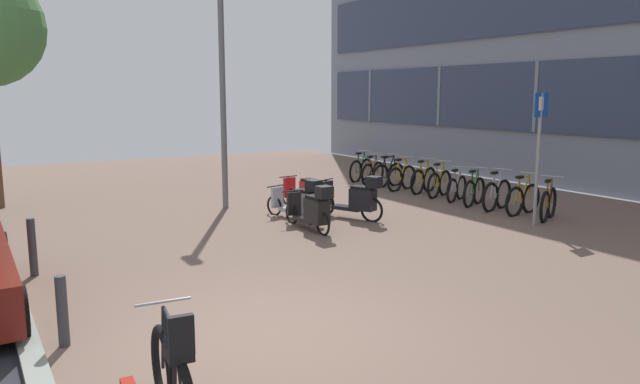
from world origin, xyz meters
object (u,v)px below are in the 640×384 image
at_px(bicycle_rack_09, 373,173).
at_px(parking_sign, 539,145).
at_px(scooter_mid, 300,201).
at_px(bicycle_rack_07, 402,178).
at_px(bicycle_rack_02, 497,195).
at_px(scooter_far, 313,209).
at_px(bicycle_foreground, 169,382).
at_px(bollard_near, 62,311).
at_px(bicycle_rack_04, 457,188).
at_px(lamp_post, 222,80).
at_px(bicycle_rack_06, 424,180).
at_px(bicycle_rack_03, 474,192).
at_px(scooter_near, 306,193).
at_px(bicycle_rack_05, 439,184).
at_px(bicycle_rack_01, 523,199).
at_px(scooter_extra, 356,199).
at_px(bicycle_rack_00, 548,204).
at_px(bollard_far, 32,247).
at_px(bicycle_rack_08, 389,175).
at_px(bicycle_rack_10, 361,170).

distance_m(bicycle_rack_09, parking_sign, 6.79).
bearing_deg(bicycle_rack_09, scooter_mid, -142.22).
height_order(bicycle_rack_07, scooter_mid, bicycle_rack_07).
relative_size(bicycle_rack_02, parking_sign, 0.49).
relative_size(bicycle_rack_07, scooter_far, 0.78).
bearing_deg(bicycle_foreground, bollard_near, 103.03).
bearing_deg(bicycle_rack_04, scooter_mid, 179.94).
relative_size(bicycle_rack_07, lamp_post, 0.25).
xyz_separation_m(bicycle_rack_06, parking_sign, (-0.80, -4.50, 1.36)).
bearing_deg(bicycle_rack_09, parking_sign, -94.84).
xyz_separation_m(bicycle_rack_03, bicycle_rack_09, (-0.06, 4.25, -0.00)).
xyz_separation_m(bicycle_rack_03, scooter_near, (-3.92, 1.70, 0.06)).
bearing_deg(bicycle_rack_09, bicycle_rack_04, -87.67).
distance_m(bicycle_rack_02, bicycle_rack_05, 2.13).
bearing_deg(scooter_near, parking_sign, -51.01).
xyz_separation_m(bicycle_rack_01, scooter_near, (-4.04, 3.11, 0.06)).
bearing_deg(bicycle_rack_09, scooter_extra, -130.07).
bearing_deg(bollard_near, bicycle_rack_06, 29.98).
bearing_deg(bicycle_rack_00, bollard_far, 172.67).
distance_m(bicycle_rack_07, scooter_extra, 4.42).
xyz_separation_m(bicycle_rack_06, scooter_mid, (-4.80, -1.41, 0.07)).
bearing_deg(scooter_extra, bicycle_rack_03, -2.02).
xyz_separation_m(bicycle_rack_04, bicycle_rack_06, (0.09, 1.42, 0.03)).
distance_m(bicycle_foreground, bollard_near, 2.29).
height_order(bicycle_rack_01, bicycle_rack_04, bicycle_rack_01).
relative_size(bicycle_rack_05, bicycle_rack_07, 0.97).
relative_size(scooter_extra, lamp_post, 0.31).
distance_m(bicycle_rack_08, scooter_far, 6.34).
bearing_deg(bicycle_rack_02, bicycle_rack_08, 90.34).
bearing_deg(bicycle_rack_01, lamp_post, 142.55).
bearing_deg(bicycle_rack_01, bicycle_foreground, -154.53).
height_order(bicycle_foreground, lamp_post, lamp_post).
bearing_deg(bicycle_rack_10, bicycle_rack_05, -87.87).
bearing_deg(bicycle_rack_00, bicycle_rack_10, 91.08).
xyz_separation_m(bicycle_rack_04, scooter_extra, (-3.62, -0.58, 0.14)).
bearing_deg(bicycle_rack_05, bicycle_rack_03, -94.95).
bearing_deg(bicycle_rack_09, bicycle_rack_03, -89.19).
xyz_separation_m(bicycle_foreground, bicycle_rack_09, (9.59, 10.32, -0.07)).
relative_size(bicycle_rack_02, scooter_extra, 0.80).
bearing_deg(bicycle_rack_08, bicycle_rack_07, -95.01).
bearing_deg(bollard_near, bicycle_rack_02, 17.06).
relative_size(bicycle_rack_00, bicycle_rack_02, 0.93).
bearing_deg(bicycle_rack_02, bollard_near, -162.94).
bearing_deg(scooter_far, bicycle_rack_06, 26.24).
bearing_deg(bicycle_rack_09, bicycle_rack_06, -83.70).
bearing_deg(bollard_near, scooter_near, 41.53).
distance_m(bicycle_rack_03, bollard_near, 10.87).
bearing_deg(scooter_far, bicycle_rack_03, 4.60).
bearing_deg(bicycle_rack_09, bicycle_rack_02, -88.84).
distance_m(bicycle_rack_04, scooter_near, 4.12).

